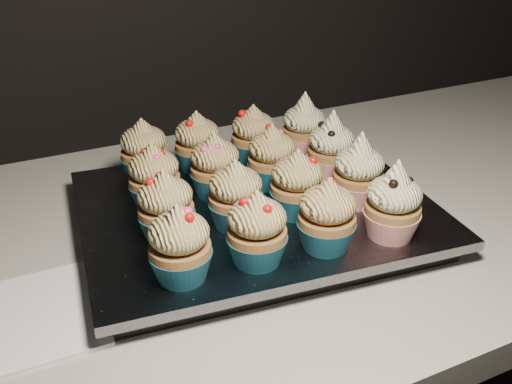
# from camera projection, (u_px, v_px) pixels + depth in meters

# --- Properties ---
(worktop) EXTENTS (2.44, 0.64, 0.04)m
(worktop) POSITION_uv_depth(u_px,v_px,m) (275.00, 222.00, 0.77)
(worktop) COLOR beige
(worktop) RESTS_ON cabinet
(napkin) EXTENTS (0.15, 0.15, 0.00)m
(napkin) POSITION_uv_depth(u_px,v_px,m) (26.00, 318.00, 0.57)
(napkin) COLOR white
(napkin) RESTS_ON worktop
(baking_tray) EXTENTS (0.42, 0.34, 0.02)m
(baking_tray) POSITION_uv_depth(u_px,v_px,m) (256.00, 219.00, 0.71)
(baking_tray) COLOR black
(baking_tray) RESTS_ON worktop
(foil_lining) EXTENTS (0.45, 0.37, 0.01)m
(foil_lining) POSITION_uv_depth(u_px,v_px,m) (256.00, 208.00, 0.71)
(foil_lining) COLOR silver
(foil_lining) RESTS_ON baking_tray
(cupcake_0) EXTENTS (0.06, 0.06, 0.08)m
(cupcake_0) POSITION_uv_depth(u_px,v_px,m) (180.00, 246.00, 0.55)
(cupcake_0) COLOR #17576F
(cupcake_0) RESTS_ON foil_lining
(cupcake_1) EXTENTS (0.06, 0.06, 0.08)m
(cupcake_1) POSITION_uv_depth(u_px,v_px,m) (257.00, 230.00, 0.58)
(cupcake_1) COLOR #17576F
(cupcake_1) RESTS_ON foil_lining
(cupcake_2) EXTENTS (0.06, 0.06, 0.08)m
(cupcake_2) POSITION_uv_depth(u_px,v_px,m) (327.00, 217.00, 0.60)
(cupcake_2) COLOR #17576F
(cupcake_2) RESTS_ON foil_lining
(cupcake_3) EXTENTS (0.06, 0.06, 0.10)m
(cupcake_3) POSITION_uv_depth(u_px,v_px,m) (393.00, 204.00, 0.62)
(cupcake_3) COLOR red
(cupcake_3) RESTS_ON foil_lining
(cupcake_4) EXTENTS (0.06, 0.06, 0.08)m
(cupcake_4) POSITION_uv_depth(u_px,v_px,m) (166.00, 207.00, 0.62)
(cupcake_4) COLOR #17576F
(cupcake_4) RESTS_ON foil_lining
(cupcake_5) EXTENTS (0.06, 0.06, 0.08)m
(cupcake_5) POSITION_uv_depth(u_px,v_px,m) (236.00, 196.00, 0.64)
(cupcake_5) COLOR #17576F
(cupcake_5) RESTS_ON foil_lining
(cupcake_6) EXTENTS (0.06, 0.06, 0.08)m
(cupcake_6) POSITION_uv_depth(u_px,v_px,m) (297.00, 185.00, 0.67)
(cupcake_6) COLOR #17576F
(cupcake_6) RESTS_ON foil_lining
(cupcake_7) EXTENTS (0.06, 0.06, 0.10)m
(cupcake_7) POSITION_uv_depth(u_px,v_px,m) (359.00, 173.00, 0.69)
(cupcake_7) COLOR red
(cupcake_7) RESTS_ON foil_lining
(cupcake_8) EXTENTS (0.06, 0.06, 0.08)m
(cupcake_8) POSITION_uv_depth(u_px,v_px,m) (154.00, 178.00, 0.68)
(cupcake_8) COLOR #17576F
(cupcake_8) RESTS_ON foil_lining
(cupcake_9) EXTENTS (0.06, 0.06, 0.08)m
(cupcake_9) POSITION_uv_depth(u_px,v_px,m) (215.00, 167.00, 0.71)
(cupcake_9) COLOR #17576F
(cupcake_9) RESTS_ON foil_lining
(cupcake_10) EXTENTS (0.06, 0.06, 0.08)m
(cupcake_10) POSITION_uv_depth(u_px,v_px,m) (272.00, 158.00, 0.73)
(cupcake_10) COLOR #17576F
(cupcake_10) RESTS_ON foil_lining
(cupcake_11) EXTENTS (0.06, 0.06, 0.10)m
(cupcake_11) POSITION_uv_depth(u_px,v_px,m) (331.00, 149.00, 0.75)
(cupcake_11) COLOR red
(cupcake_11) RESTS_ON foil_lining
(cupcake_12) EXTENTS (0.06, 0.06, 0.08)m
(cupcake_12) POSITION_uv_depth(u_px,v_px,m) (144.00, 151.00, 0.75)
(cupcake_12) COLOR #17576F
(cupcake_12) RESTS_ON foil_lining
(cupcake_13) EXTENTS (0.06, 0.06, 0.08)m
(cupcake_13) POSITION_uv_depth(u_px,v_px,m) (198.00, 143.00, 0.77)
(cupcake_13) COLOR #17576F
(cupcake_13) RESTS_ON foil_lining
(cupcake_14) EXTENTS (0.06, 0.06, 0.08)m
(cupcake_14) POSITION_uv_depth(u_px,v_px,m) (253.00, 136.00, 0.79)
(cupcake_14) COLOR #17576F
(cupcake_14) RESTS_ON foil_lining
(cupcake_15) EXTENTS (0.06, 0.06, 0.10)m
(cupcake_15) POSITION_uv_depth(u_px,v_px,m) (304.00, 128.00, 0.82)
(cupcake_15) COLOR red
(cupcake_15) RESTS_ON foil_lining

